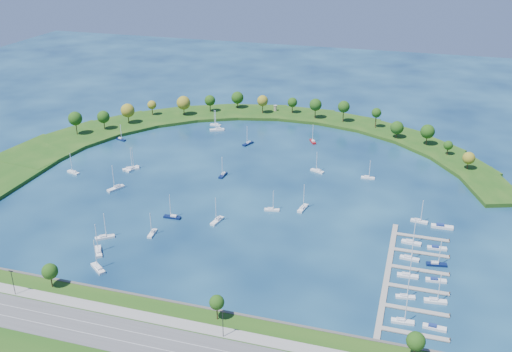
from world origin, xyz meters
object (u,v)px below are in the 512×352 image
(moored_boat_14, at_px, (368,177))
(moored_boat_5, at_px, (216,124))
(moored_boat_8, at_px, (73,172))
(moored_boat_15, at_px, (248,143))
(moored_boat_4, at_px, (121,139))
(docked_boat_7, at_px, (436,263))
(dock_system, at_px, (407,277))
(docked_boat_9, at_px, (437,248))
(moored_boat_1, at_px, (98,268))
(moored_boat_12, at_px, (116,188))
(docked_boat_6, at_px, (410,258))
(moored_boat_7, at_px, (317,170))
(moored_boat_19, at_px, (131,168))
(moored_boat_10, at_px, (172,216))
(moored_boat_16, at_px, (217,220))
(moored_boat_3, at_px, (152,233))
(docked_boat_4, at_px, (408,275))
(moored_boat_0, at_px, (223,175))
(docked_boat_11, at_px, (442,227))
(harbor_tower, at_px, (275,108))
(docked_boat_8, at_px, (411,242))
(moored_boat_18, at_px, (217,129))
(docked_boat_3, at_px, (435,300))
(moored_boat_17, at_px, (133,168))
(moored_boat_2, at_px, (98,251))
(docked_boat_10, at_px, (419,221))
(moored_boat_11, at_px, (272,209))
(moored_boat_9, at_px, (105,237))
(docked_boat_0, at_px, (403,321))
(docked_boat_1, at_px, (434,327))
(docked_boat_2, at_px, (405,296))

(moored_boat_14, bearing_deg, moored_boat_5, 148.84)
(moored_boat_8, distance_m, moored_boat_15, 102.99)
(moored_boat_4, bearing_deg, docked_boat_7, -3.42)
(moored_boat_8, bearing_deg, docked_boat_7, -174.01)
(dock_system, xyz_separation_m, docked_boat_9, (10.69, 25.25, 0.24))
(moored_boat_1, height_order, moored_boat_14, moored_boat_1)
(moored_boat_12, height_order, docked_boat_6, moored_boat_12)
(moored_boat_7, bearing_deg, moored_boat_1, 84.39)
(moored_boat_19, distance_m, docked_boat_9, 165.59)
(moored_boat_10, height_order, moored_boat_16, moored_boat_16)
(moored_boat_8, bearing_deg, moored_boat_3, 162.99)
(moored_boat_8, height_order, moored_boat_14, moored_boat_8)
(moored_boat_12, xyz_separation_m, moored_boat_19, (-4.56, 24.36, -0.01))
(moored_boat_10, xyz_separation_m, docked_boat_4, (106.33, -17.43, 0.00))
(moored_boat_0, height_order, docked_boat_11, moored_boat_0)
(harbor_tower, relative_size, docked_boat_8, 0.33)
(moored_boat_0, relative_size, moored_boat_1, 0.87)
(moored_boat_14, distance_m, moored_boat_18, 112.28)
(moored_boat_4, xyz_separation_m, docked_boat_3, (189.02, -114.62, 0.04))
(moored_boat_16, bearing_deg, moored_boat_17, -111.47)
(moored_boat_2, bearing_deg, moored_boat_7, -68.06)
(moored_boat_3, bearing_deg, docked_boat_7, 89.38)
(moored_boat_1, relative_size, moored_boat_19, 1.00)
(docked_boat_10, bearing_deg, moored_boat_17, -178.47)
(docked_boat_9, bearing_deg, moored_boat_11, 163.34)
(moored_boat_17, bearing_deg, moored_boat_9, -144.82)
(moored_boat_14, distance_m, docked_boat_8, 66.75)
(moored_boat_7, height_order, docked_boat_0, moored_boat_7)
(docked_boat_7, height_order, docked_boat_9, docked_boat_7)
(moored_boat_4, distance_m, moored_boat_16, 123.45)
(harbor_tower, xyz_separation_m, moored_boat_0, (0.92, -110.97, -3.17))
(moored_boat_5, distance_m, docked_boat_6, 185.50)
(docked_boat_1, bearing_deg, docked_boat_0, -177.95)
(moored_boat_7, height_order, docked_boat_4, docked_boat_4)
(moored_boat_8, distance_m, docked_boat_2, 189.07)
(dock_system, distance_m, moored_boat_18, 185.81)
(dock_system, height_order, moored_boat_10, moored_boat_10)
(moored_boat_0, xyz_separation_m, moored_boat_8, (-78.49, -19.82, 0.00))
(moored_boat_3, bearing_deg, docked_boat_8, 97.16)
(moored_boat_4, relative_size, docked_boat_3, 0.87)
(moored_boat_2, height_order, moored_boat_5, moored_boat_2)
(moored_boat_12, relative_size, moored_boat_17, 1.06)
(moored_boat_16, xyz_separation_m, docked_boat_0, (85.38, -48.73, -0.03))
(moored_boat_9, bearing_deg, moored_boat_19, 71.36)
(moored_boat_12, distance_m, docked_boat_3, 164.84)
(moored_boat_11, relative_size, moored_boat_14, 0.99)
(dock_system, distance_m, moored_boat_11, 74.99)
(docked_boat_0, bearing_deg, dock_system, 86.49)
(moored_boat_12, relative_size, docked_boat_6, 1.19)
(moored_boat_19, bearing_deg, moored_boat_10, -83.46)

